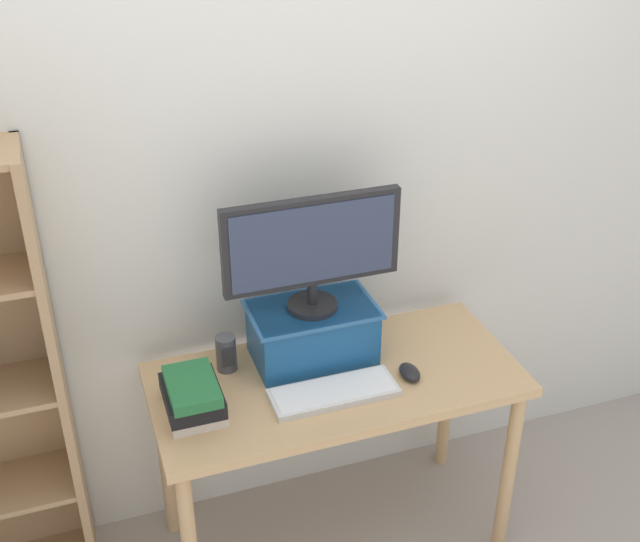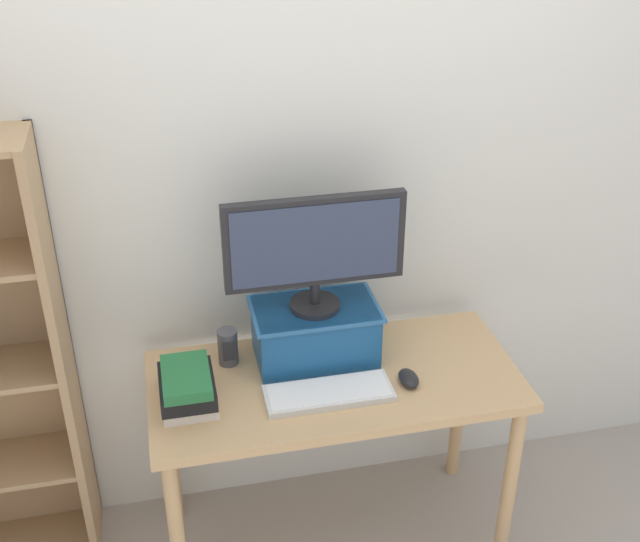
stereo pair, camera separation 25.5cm
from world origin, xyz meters
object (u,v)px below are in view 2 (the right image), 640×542
object	(u,v)px
computer_mouse	(409,378)
book_stack	(187,387)
riser_box	(315,331)
desk	(334,400)
computer_monitor	(315,247)
keyboard	(329,393)
desk_speaker	(228,347)

from	to	relation	value
computer_mouse	book_stack	distance (m)	0.73
book_stack	riser_box	bearing A→B (deg)	20.64
desk	computer_mouse	world-z (taller)	computer_mouse
computer_monitor	book_stack	size ratio (longest dim) A/B	2.44
riser_box	keyboard	bearing A→B (deg)	-91.24
keyboard	book_stack	bearing A→B (deg)	172.30
computer_monitor	computer_mouse	bearing A→B (deg)	-38.67
desk	book_stack	bearing A→B (deg)	-175.67
computer_monitor	book_stack	bearing A→B (deg)	-159.52
desk	computer_mouse	xyz separation A→B (m)	(0.23, -0.09, 0.12)
desk	keyboard	bearing A→B (deg)	-114.15
book_stack	desk_speaker	xyz separation A→B (m)	(0.15, 0.20, -0.00)
computer_mouse	desk_speaker	bearing A→B (deg)	156.82
riser_box	computer_monitor	bearing A→B (deg)	-90.00
riser_box	computer_mouse	distance (m)	0.36
computer_monitor	computer_mouse	distance (m)	0.54
desk	computer_monitor	distance (m)	0.55
keyboard	desk	bearing A→B (deg)	65.85
desk	book_stack	size ratio (longest dim) A/B	5.09
riser_box	desk_speaker	distance (m)	0.30
computer_monitor	desk	bearing A→B (deg)	-73.59
book_stack	computer_mouse	bearing A→B (deg)	-3.81
desk	riser_box	distance (m)	0.25
computer_monitor	computer_mouse	size ratio (longest dim) A/B	5.76
desk	book_stack	distance (m)	0.52
riser_box	computer_monitor	distance (m)	0.33
computer_mouse	desk_speaker	size ratio (longest dim) A/B	0.80
desk	keyboard	xyz separation A→B (m)	(-0.04, -0.10, 0.11)
riser_box	computer_mouse	xyz separation A→B (m)	(0.27, -0.22, -0.09)
desk	computer_monitor	world-z (taller)	computer_monitor
book_stack	keyboard	bearing A→B (deg)	-7.70
desk	keyboard	distance (m)	0.16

